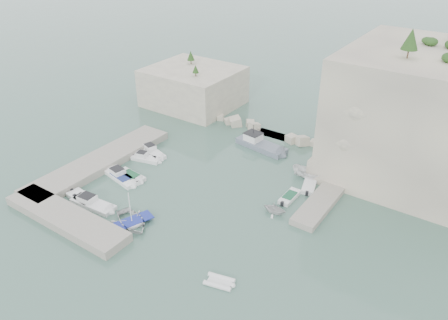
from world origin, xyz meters
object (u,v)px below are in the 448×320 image
Objects in this scene: motorboat_c at (131,178)px; inflatable_dinghy at (219,283)px; rowboat at (132,225)px; tender_east_a at (274,213)px; tender_east_c at (309,186)px; tender_east_b at (289,199)px; motorboat_b at (146,160)px; motorboat_e at (82,200)px; motorboat_d at (122,179)px; motorboat_a at (153,154)px; work_boat at (261,148)px; motorboat_f at (94,206)px; tender_east_d at (308,178)px.

motorboat_c is 23.37m from inflatable_dinghy.
motorboat_c is 10.65m from rowboat.
tender_east_c is (1.00, 7.95, 0.00)m from tender_east_a.
tender_east_c is (13.71, 19.46, 0.00)m from rowboat.
motorboat_b is at bearing 98.39° from tender_east_b.
rowboat is at bearing 6.04° from motorboat_e.
motorboat_b is 5.82m from motorboat_d.
motorboat_a is at bearing 113.53° from motorboat_c.
motorboat_b is 1.55× the size of inflatable_dinghy.
motorboat_a is at bearing 99.51° from motorboat_e.
motorboat_c and motorboat_e have the same top height.
inflatable_dinghy is (22.83, -1.86, 0.00)m from motorboat_e.
motorboat_c is at bearing 85.94° from motorboat_e.
work_boat reaches higher than motorboat_d.
motorboat_e is 9.01m from rowboat.
work_boat is at bearing 46.14° from tender_east_c.
work_boat reaches higher than tender_east_b.
motorboat_b is 0.73× the size of motorboat_d.
motorboat_c is at bearing 96.03° from tender_east_a.
motorboat_c is at bearing -85.00° from motorboat_b.
rowboat is at bearing -25.88° from motorboat_d.
inflatable_dinghy is at bearing -77.45° from rowboat.
work_boat is (-10.84, 5.74, 0.00)m from tender_east_c.
rowboat is 25.36m from work_boat.
motorboat_c is 0.54× the size of work_boat.
motorboat_e is at bearing 125.32° from tender_east_b.
motorboat_b reaches higher than motorboat_c.
motorboat_a is 7.13m from motorboat_c.
motorboat_f is at bearing 117.86° from tender_east_c.
motorboat_d is 6.76m from motorboat_f.
tender_east_d is at bearing 2.03° from tender_east_b.
motorboat_d reaches higher than tender_east_c.
tender_east_b is 14.06m from work_boat.
work_boat is (9.52, 25.28, 0.00)m from motorboat_f.
tender_east_d is at bearing 43.20° from motorboat_f.
motorboat_e is 0.50× the size of work_boat.
motorboat_b is at bearing 57.12° from rowboat.
tender_east_d is (12.68, 21.10, 0.00)m from rowboat.
tender_east_b is 0.46× the size of work_boat.
tender_east_d reaches higher than motorboat_c.
motorboat_a is at bearing 97.97° from motorboat_f.
motorboat_f is at bearing 110.72° from rowboat.
tender_east_d is (-0.16, 5.81, 0.00)m from tender_east_b.
work_boat is (12.09, 13.00, 0.00)m from motorboat_b.
motorboat_b is 5.04m from motorboat_c.
rowboat reaches higher than motorboat_e.
tender_east_b is at bearing 27.15° from motorboat_c.
tender_east_d is (21.90, 8.90, 0.00)m from motorboat_b.
motorboat_b reaches higher than tender_east_c.
motorboat_c is 0.90× the size of rowboat.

